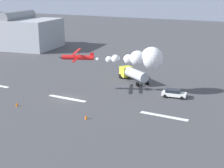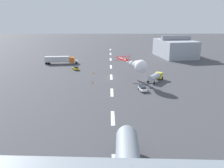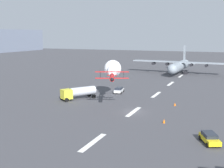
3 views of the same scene
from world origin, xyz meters
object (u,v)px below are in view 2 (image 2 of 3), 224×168
Objects in this scene: semi_truck_orange at (60,60)px; traffic_cone_far at (92,82)px; traffic_cone_near at (93,73)px; followme_car_yellow at (76,68)px; airport_staff_sedan at (143,88)px; fuel_tanker_truck at (156,77)px; stunt_biplane_red at (139,66)px.

traffic_cone_far is (34.37, 18.32, -1.77)m from semi_truck_orange.
followme_car_yellow is at bearing -131.59° from traffic_cone_near.
traffic_cone_near is at bearing -142.75° from airport_staff_sedan.
semi_truck_orange is 21.38× the size of traffic_cone_near.
airport_staff_sedan is (11.12, -6.27, -0.92)m from fuel_tanker_truck.
airport_staff_sedan is (43.35, 34.95, -1.33)m from semi_truck_orange.
stunt_biplane_red is at bearing 42.66° from semi_truck_orange.
fuel_tanker_truck is 23.04m from traffic_cone_far.
followme_car_yellow is at bearing -120.77° from fuel_tanker_truck.
stunt_biplane_red is at bearing 46.10° from followme_car_yellow.
stunt_biplane_red reaches higher than fuel_tanker_truck.
fuel_tanker_truck is at bearing 51.98° from semi_truck_orange.
semi_truck_orange is at bearing -144.72° from followme_car_yellow.
fuel_tanker_truck reaches higher than traffic_cone_near.
semi_truck_orange is 55.69m from airport_staff_sedan.
traffic_cone_near is (-11.62, -23.57, -1.36)m from fuel_tanker_truck.
fuel_tanker_truck is 1.76× the size of followme_car_yellow.
semi_truck_orange is at bearing -141.12° from airport_staff_sedan.
fuel_tanker_truck is at bearing 63.75° from traffic_cone_near.
stunt_biplane_red is 2.23× the size of fuel_tanker_truck.
fuel_tanker_truck is 11.32× the size of traffic_cone_near.
semi_truck_orange is 38.99m from traffic_cone_far.
traffic_cone_far is (2.15, -22.90, -1.36)m from fuel_tanker_truck.
airport_staff_sedan reaches higher than traffic_cone_near.
stunt_biplane_red is at bearing 79.51° from traffic_cone_far.
airport_staff_sedan is at bearing 5.04° from stunt_biplane_red.
traffic_cone_near is at bearing -177.24° from traffic_cone_far.
traffic_cone_far is (-8.97, -16.63, -0.44)m from airport_staff_sedan.
semi_truck_orange is 27.19m from traffic_cone_near.
traffic_cone_near is (7.33, 8.26, -0.44)m from followme_car_yellow.
airport_staff_sedan is (30.07, 25.55, 0.00)m from followme_car_yellow.
stunt_biplane_red reaches higher than traffic_cone_far.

